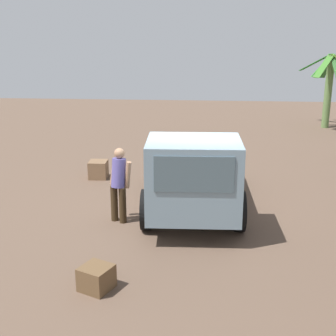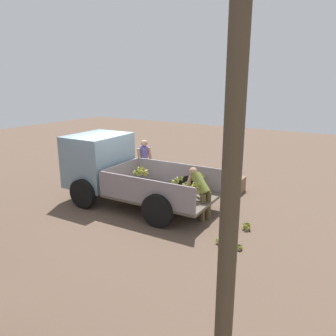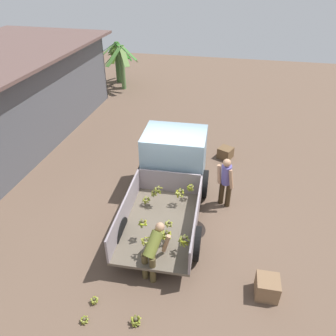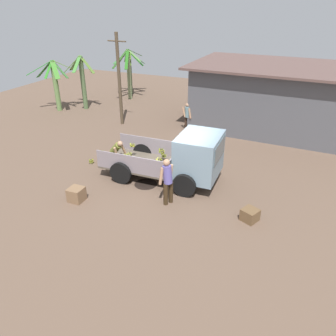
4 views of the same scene
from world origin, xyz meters
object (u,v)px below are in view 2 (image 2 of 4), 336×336
person_foreground_visitor (144,160)px  banana_bunch_on_ground_2 (239,246)px  person_worker_loading (200,190)px  wooden_crate_0 (236,184)px  banana_bunch_on_ground_1 (247,226)px  utility_pole (229,216)px  banana_bunch_on_ground_0 (220,240)px  wooden_crate_1 (85,170)px  cargo_truck (110,166)px

person_foreground_visitor → banana_bunch_on_ground_2: (-4.59, 2.66, -0.87)m
person_worker_loading → wooden_crate_0: person_worker_loading is taller
banana_bunch_on_ground_1 → wooden_crate_0: (1.32, -2.75, 0.14)m
utility_pole → banana_bunch_on_ground_2: utility_pole is taller
person_worker_loading → banana_bunch_on_ground_1: person_worker_loading is taller
utility_pole → person_foreground_visitor: bearing=-48.8°
banana_bunch_on_ground_0 → banana_bunch_on_ground_2: banana_bunch_on_ground_0 is taller
wooden_crate_1 → utility_pole: bearing=143.3°
person_foreground_visitor → wooden_crate_0: 3.38m
cargo_truck → banana_bunch_on_ground_0: bearing=165.3°
banana_bunch_on_ground_0 → utility_pole: bearing=112.9°
utility_pole → person_worker_loading: 6.07m
wooden_crate_0 → person_worker_loading: bearing=88.6°
person_foreground_visitor → banana_bunch_on_ground_1: 4.75m
cargo_truck → utility_pole: 7.85m
banana_bunch_on_ground_2 → wooden_crate_1: bearing=-18.7°
banana_bunch_on_ground_1 → utility_pole: bearing=105.4°
utility_pole → banana_bunch_on_ground_1: 5.79m
cargo_truck → person_worker_loading: bearing=-178.8°
person_foreground_visitor → wooden_crate_0: (-3.09, -1.19, -0.70)m
utility_pole → cargo_truck: bearing=-39.9°
wooden_crate_0 → banana_bunch_on_ground_0: bearing=104.9°
person_foreground_visitor → banana_bunch_on_ground_1: size_ratio=7.17×
cargo_truck → person_foreground_visitor: (-0.12, -1.67, -0.14)m
banana_bunch_on_ground_1 → wooden_crate_1: bearing=-11.2°
banana_bunch_on_ground_2 → utility_pole: bearing=106.8°
wooden_crate_0 → wooden_crate_1: bearing=12.2°
person_worker_loading → wooden_crate_1: 6.14m
cargo_truck → wooden_crate_0: bearing=-140.1°
cargo_truck → wooden_crate_1: bearing=-30.9°
banana_bunch_on_ground_0 → wooden_crate_1: size_ratio=0.41×
wooden_crate_1 → wooden_crate_0: bearing=-167.8°
person_worker_loading → banana_bunch_on_ground_1: bearing=-162.8°
cargo_truck → banana_bunch_on_ground_1: size_ratio=19.97×
person_worker_loading → banana_bunch_on_ground_2: size_ratio=7.46×
banana_bunch_on_ground_1 → wooden_crate_0: 3.06m
utility_pole → banana_bunch_on_ground_0: size_ratio=24.57×
utility_pole → person_foreground_visitor: size_ratio=2.92×
person_foreground_visitor → banana_bunch_on_ground_2: size_ratio=9.10×
cargo_truck → person_worker_loading: size_ratio=3.40×
utility_pole → wooden_crate_0: bearing=-70.9°
cargo_truck → utility_pole: utility_pole is taller
utility_pole → banana_bunch_on_ground_0: utility_pole is taller
banana_bunch_on_ground_1 → person_worker_loading: bearing=-2.4°
person_worker_loading → banana_bunch_on_ground_0: 1.73m
cargo_truck → person_foreground_visitor: size_ratio=2.79×
utility_pole → banana_bunch_on_ground_2: size_ratio=26.61×
person_foreground_visitor → person_worker_loading: bearing=0.2°
banana_bunch_on_ground_1 → person_foreground_visitor: bearing=-19.6°
banana_bunch_on_ground_0 → person_worker_loading: bearing=-46.1°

